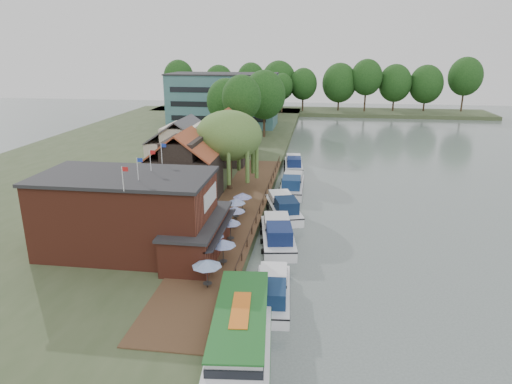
{
  "coord_description": "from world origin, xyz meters",
  "views": [
    {
      "loc": [
        0.96,
        -37.74,
        18.92
      ],
      "look_at": [
        -6.0,
        12.0,
        3.0
      ],
      "focal_mm": 32.0,
      "sensor_mm": 36.0,
      "label": 1
    }
  ],
  "objects_px": {
    "umbrella_3": "(231,230)",
    "pub": "(148,214)",
    "cruiser_0": "(273,288)",
    "cruiser_2": "(283,204)",
    "umbrella_1": "(223,252)",
    "umbrella_4": "(235,217)",
    "tour_boat": "(240,337)",
    "cottage_a": "(185,166)",
    "cottage_b": "(184,148)",
    "umbrella_2": "(213,243)",
    "cruiser_4": "(294,162)",
    "umbrella_6": "(242,203)",
    "willow": "(229,151)",
    "cottage_c": "(225,137)",
    "cruiser_3": "(292,183)",
    "hotel_block": "(223,100)",
    "umbrella_0": "(207,274)",
    "cruiser_1": "(278,231)",
    "swan": "(261,340)",
    "umbrella_5": "(236,209)"
  },
  "relations": [
    {
      "from": "pub",
      "to": "tour_boat",
      "type": "xyz_separation_m",
      "value": [
        10.55,
        -12.54,
        -3.08
      ]
    },
    {
      "from": "cruiser_0",
      "to": "cruiser_4",
      "type": "relative_size",
      "value": 0.97
    },
    {
      "from": "cruiser_0",
      "to": "cruiser_2",
      "type": "xyz_separation_m",
      "value": [
        -0.79,
        19.45,
        0.14
      ]
    },
    {
      "from": "hotel_block",
      "to": "willow",
      "type": "bearing_deg",
      "value": -77.29
    },
    {
      "from": "cruiser_2",
      "to": "umbrella_2",
      "type": "bearing_deg",
      "value": -125.67
    },
    {
      "from": "pub",
      "to": "umbrella_3",
      "type": "relative_size",
      "value": 8.42
    },
    {
      "from": "cottage_b",
      "to": "umbrella_4",
      "type": "distance_m",
      "value": 21.7
    },
    {
      "from": "umbrella_0",
      "to": "umbrella_6",
      "type": "relative_size",
      "value": 1.0
    },
    {
      "from": "willow",
      "to": "cruiser_1",
      "type": "bearing_deg",
      "value": -61.56
    },
    {
      "from": "hotel_block",
      "to": "willow",
      "type": "height_order",
      "value": "hotel_block"
    },
    {
      "from": "cruiser_0",
      "to": "cruiser_1",
      "type": "height_order",
      "value": "cruiser_1"
    },
    {
      "from": "cottage_a",
      "to": "umbrella_4",
      "type": "height_order",
      "value": "cottage_a"
    },
    {
      "from": "cottage_b",
      "to": "umbrella_4",
      "type": "relative_size",
      "value": 4.04
    },
    {
      "from": "cruiser_2",
      "to": "tour_boat",
      "type": "height_order",
      "value": "tour_boat"
    },
    {
      "from": "cruiser_3",
      "to": "cruiser_4",
      "type": "bearing_deg",
      "value": 92.24
    },
    {
      "from": "umbrella_6",
      "to": "cruiser_0",
      "type": "relative_size",
      "value": 0.25
    },
    {
      "from": "cottage_a",
      "to": "willow",
      "type": "height_order",
      "value": "willow"
    },
    {
      "from": "cottage_b",
      "to": "cruiser_0",
      "type": "bearing_deg",
      "value": -62.4
    },
    {
      "from": "willow",
      "to": "cottage_b",
      "type": "bearing_deg",
      "value": 146.31
    },
    {
      "from": "cottage_c",
      "to": "cruiser_0",
      "type": "bearing_deg",
      "value": -73.21
    },
    {
      "from": "umbrella_0",
      "to": "cruiser_1",
      "type": "bearing_deg",
      "value": 69.37
    },
    {
      "from": "umbrella_1",
      "to": "swan",
      "type": "height_order",
      "value": "umbrella_1"
    },
    {
      "from": "umbrella_1",
      "to": "umbrella_4",
      "type": "xyz_separation_m",
      "value": [
        -0.53,
        8.39,
        0.0
      ]
    },
    {
      "from": "willow",
      "to": "tour_boat",
      "type": "distance_m",
      "value": 33.61
    },
    {
      "from": "willow",
      "to": "swan",
      "type": "xyz_separation_m",
      "value": [
        8.16,
        -30.87,
        -5.99
      ]
    },
    {
      "from": "pub",
      "to": "umbrella_6",
      "type": "distance_m",
      "value": 13.13
    },
    {
      "from": "cruiser_0",
      "to": "cruiser_2",
      "type": "relative_size",
      "value": 0.91
    },
    {
      "from": "umbrella_2",
      "to": "cruiser_4",
      "type": "xyz_separation_m",
      "value": [
        5.12,
        35.67,
        -1.11
      ]
    },
    {
      "from": "pub",
      "to": "umbrella_6",
      "type": "relative_size",
      "value": 8.42
    },
    {
      "from": "pub",
      "to": "umbrella_0",
      "type": "relative_size",
      "value": 8.42
    },
    {
      "from": "cruiser_3",
      "to": "umbrella_3",
      "type": "bearing_deg",
      "value": -103.04
    },
    {
      "from": "umbrella_3",
      "to": "tour_boat",
      "type": "xyz_separation_m",
      "value": [
        3.6,
        -15.51,
        -0.72
      ]
    },
    {
      "from": "hotel_block",
      "to": "cottage_a",
      "type": "relative_size",
      "value": 2.95
    },
    {
      "from": "umbrella_2",
      "to": "umbrella_6",
      "type": "bearing_deg",
      "value": 85.97
    },
    {
      "from": "tour_boat",
      "to": "umbrella_2",
      "type": "bearing_deg",
      "value": 105.06
    },
    {
      "from": "umbrella_1",
      "to": "umbrella_4",
      "type": "bearing_deg",
      "value": 93.61
    },
    {
      "from": "umbrella_3",
      "to": "umbrella_5",
      "type": "bearing_deg",
      "value": 95.6
    },
    {
      "from": "umbrella_3",
      "to": "pub",
      "type": "bearing_deg",
      "value": -156.86
    },
    {
      "from": "hotel_block",
      "to": "umbrella_3",
      "type": "distance_m",
      "value": 69.82
    },
    {
      "from": "pub",
      "to": "willow",
      "type": "relative_size",
      "value": 1.92
    },
    {
      "from": "cottage_b",
      "to": "cruiser_2",
      "type": "xyz_separation_m",
      "value": [
        15.09,
        -10.93,
        -3.98
      ]
    },
    {
      "from": "cottage_b",
      "to": "umbrella_6",
      "type": "relative_size",
      "value": 4.04
    },
    {
      "from": "umbrella_5",
      "to": "cruiser_2",
      "type": "xyz_separation_m",
      "value": [
        4.73,
        5.15,
        -1.02
      ]
    },
    {
      "from": "cottage_c",
      "to": "cruiser_3",
      "type": "distance_m",
      "value": 16.29
    },
    {
      "from": "tour_boat",
      "to": "swan",
      "type": "distance_m",
      "value": 2.42
    },
    {
      "from": "hotel_block",
      "to": "tour_boat",
      "type": "distance_m",
      "value": 85.75
    },
    {
      "from": "umbrella_3",
      "to": "cruiser_0",
      "type": "height_order",
      "value": "umbrella_3"
    },
    {
      "from": "umbrella_1",
      "to": "umbrella_6",
      "type": "bearing_deg",
      "value": 92.31
    },
    {
      "from": "cottage_a",
      "to": "cottage_c",
      "type": "relative_size",
      "value": 1.01
    },
    {
      "from": "pub",
      "to": "umbrella_5",
      "type": "relative_size",
      "value": 8.42
    }
  ]
}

